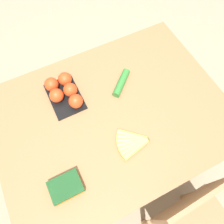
{
  "coord_description": "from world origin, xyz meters",
  "views": [
    {
      "loc": [
        0.23,
        0.46,
        1.82
      ],
      "look_at": [
        0.0,
        0.0,
        0.76
      ],
      "focal_mm": 35.0,
      "sensor_mm": 36.0,
      "label": 1
    }
  ],
  "objects_px": {
    "cucumber_near": "(121,83)",
    "tomato_pack": "(64,91)",
    "carrot_bag": "(66,187)",
    "banana_bunch": "(133,142)"
  },
  "relations": [
    {
      "from": "cucumber_near",
      "to": "tomato_pack",
      "type": "bearing_deg",
      "value": -14.73
    },
    {
      "from": "tomato_pack",
      "to": "carrot_bag",
      "type": "height_order",
      "value": "tomato_pack"
    },
    {
      "from": "banana_bunch",
      "to": "cucumber_near",
      "type": "xyz_separation_m",
      "value": [
        -0.11,
        -0.35,
        0.0
      ]
    },
    {
      "from": "carrot_bag",
      "to": "banana_bunch",
      "type": "bearing_deg",
      "value": -172.51
    },
    {
      "from": "tomato_pack",
      "to": "carrot_bag",
      "type": "distance_m",
      "value": 0.51
    },
    {
      "from": "banana_bunch",
      "to": "carrot_bag",
      "type": "xyz_separation_m",
      "value": [
        0.39,
        0.05,
        0.01
      ]
    },
    {
      "from": "banana_bunch",
      "to": "cucumber_near",
      "type": "distance_m",
      "value": 0.36
    },
    {
      "from": "banana_bunch",
      "to": "carrot_bag",
      "type": "height_order",
      "value": "carrot_bag"
    },
    {
      "from": "carrot_bag",
      "to": "cucumber_near",
      "type": "xyz_separation_m",
      "value": [
        -0.5,
        -0.4,
        -0.0
      ]
    },
    {
      "from": "carrot_bag",
      "to": "cucumber_near",
      "type": "height_order",
      "value": "same"
    }
  ]
}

